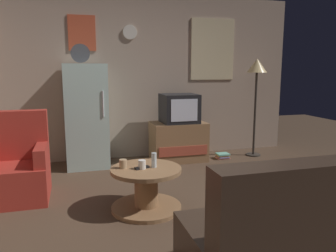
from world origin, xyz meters
TOP-DOWN VIEW (x-y plane):
  - ground_plane at (0.00, 0.00)m, footprint 12.00×12.00m
  - wall_with_art at (0.01, 2.45)m, footprint 5.20×0.12m
  - fridge at (-0.86, 2.07)m, footprint 0.60×0.62m
  - tv_stand at (0.53, 1.98)m, footprint 0.84×0.53m
  - crt_tv at (0.54, 1.98)m, footprint 0.54×0.51m
  - standing_lamp at (1.83, 1.93)m, footprint 0.32×0.32m
  - coffee_table at (-0.35, 0.28)m, footprint 0.72×0.72m
  - wine_glass at (-0.27, 0.28)m, footprint 0.05×0.05m
  - mug_ceramic_white at (-0.40, 0.26)m, footprint 0.08×0.08m
  - mug_ceramic_tan at (-0.58, 0.34)m, footprint 0.08×0.08m
  - remote_control at (-0.40, 0.27)m, footprint 0.16×0.09m
  - armchair at (-1.67, 0.99)m, footprint 0.68×0.68m
  - couch at (0.49, -1.18)m, footprint 1.70×0.80m
  - book_stack at (1.25, 1.88)m, footprint 0.20×0.17m

SIDE VIEW (x-z plane):
  - ground_plane at x=0.00m, z-range 0.00..0.00m
  - book_stack at x=1.25m, z-range 0.00..0.09m
  - coffee_table at x=-0.35m, z-range 0.00..0.44m
  - tv_stand at x=0.53m, z-range 0.00..0.61m
  - couch at x=0.49m, z-range -0.15..0.77m
  - armchair at x=-1.67m, z-range -0.14..0.82m
  - remote_control at x=-0.40m, z-range 0.44..0.46m
  - mug_ceramic_white at x=-0.40m, z-range 0.44..0.53m
  - mug_ceramic_tan at x=-0.58m, z-range 0.44..0.53m
  - wine_glass at x=-0.27m, z-range 0.44..0.59m
  - fridge at x=-0.86m, z-range -0.13..1.64m
  - crt_tv at x=0.54m, z-range 0.61..1.05m
  - wall_with_art at x=0.01m, z-range 0.01..2.60m
  - standing_lamp at x=1.83m, z-range 0.56..2.15m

